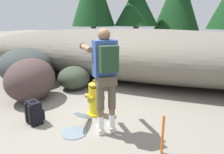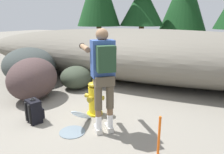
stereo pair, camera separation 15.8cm
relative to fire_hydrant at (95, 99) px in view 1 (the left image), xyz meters
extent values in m
cube|color=slate|center=(-0.01, -0.28, -0.36)|extent=(56.00, 56.00, 0.04)
ellipsoid|color=#666056|center=(-0.01, 2.97, 0.47)|extent=(13.14, 3.20, 1.62)
cylinder|color=gold|center=(0.00, 0.00, -0.32)|extent=(0.32, 0.32, 0.04)
cylinder|color=gold|center=(0.00, 0.00, -0.02)|extent=(0.24, 0.24, 0.55)
ellipsoid|color=#9E8419|center=(0.00, 0.00, 0.30)|extent=(0.25, 0.25, 0.10)
cylinder|color=#9E8419|center=(0.00, 0.00, 0.38)|extent=(0.06, 0.06, 0.05)
cylinder|color=#9E8419|center=(-0.16, 0.00, 0.04)|extent=(0.09, 0.09, 0.09)
cylinder|color=#9E8419|center=(0.16, 0.00, 0.04)|extent=(0.09, 0.09, 0.09)
cylinder|color=#9E8419|center=(0.00, -0.16, 0.04)|extent=(0.11, 0.09, 0.11)
ellipsoid|color=silver|center=(0.00, -0.48, -0.15)|extent=(0.10, 0.69, 0.48)
cylinder|color=slate|center=(0.00, -0.80, -0.33)|extent=(0.45, 0.45, 0.01)
cube|color=beige|center=(0.40, -0.59, -0.29)|extent=(0.25, 0.26, 0.09)
cylinder|color=white|center=(0.44, -0.64, -0.13)|extent=(0.10, 0.10, 0.24)
cylinder|color=brown|center=(0.44, -0.64, 0.05)|extent=(0.10, 0.10, 0.12)
cylinder|color=brown|center=(0.44, -0.64, 0.33)|extent=(0.13, 0.13, 0.45)
cube|color=beige|center=(0.55, -0.46, -0.29)|extent=(0.25, 0.26, 0.09)
cylinder|color=white|center=(0.59, -0.50, -0.13)|extent=(0.10, 0.10, 0.24)
cylinder|color=brown|center=(0.59, -0.50, 0.05)|extent=(0.10, 0.10, 0.12)
cylinder|color=brown|center=(0.59, -0.50, 0.33)|extent=(0.13, 0.13, 0.45)
cube|color=brown|center=(0.51, -0.57, 0.60)|extent=(0.37, 0.36, 0.16)
cube|color=#2D4784|center=(0.47, -0.52, 0.95)|extent=(0.43, 0.42, 0.59)
cube|color=#1E3823|center=(0.60, -0.67, 0.98)|extent=(0.32, 0.31, 0.40)
sphere|color=brown|center=(0.45, -0.50, 1.32)|extent=(0.20, 0.20, 0.20)
cube|color=black|center=(0.40, -0.44, 1.33)|extent=(0.13, 0.11, 0.04)
cylinder|color=brown|center=(0.06, -0.39, 1.08)|extent=(0.45, 0.49, 0.09)
sphere|color=black|center=(-0.12, -0.19, 1.08)|extent=(0.11, 0.11, 0.11)
cylinder|color=brown|center=(0.38, -0.10, 1.08)|extent=(0.45, 0.49, 0.09)
sphere|color=black|center=(0.21, 0.10, 1.08)|extent=(0.11, 0.11, 0.11)
cube|color=black|center=(-0.88, -0.78, -0.12)|extent=(0.35, 0.30, 0.44)
cube|color=black|center=(-0.82, -0.66, -0.19)|extent=(0.22, 0.14, 0.20)
torus|color=black|center=(-0.88, -0.78, 0.12)|extent=(0.10, 0.10, 0.02)
cube|color=black|center=(-1.00, -0.85, -0.12)|extent=(0.06, 0.05, 0.37)
cube|color=black|center=(-0.84, -0.91, -0.12)|extent=(0.06, 0.05, 0.37)
ellipsoid|color=#413130|center=(-1.79, 0.17, 0.17)|extent=(1.30, 1.55, 1.01)
ellipsoid|color=#363D3B|center=(-2.92, 1.18, 0.20)|extent=(1.98, 1.91, 1.08)
ellipsoid|color=#333B2E|center=(-1.29, 1.27, -0.02)|extent=(0.94, 0.98, 0.64)
cylinder|color=#47331E|center=(-3.66, 7.13, 0.43)|extent=(0.28, 0.28, 1.54)
cylinder|color=#47331E|center=(-1.47, 8.00, 0.44)|extent=(0.29, 0.29, 1.55)
cone|color=#143D19|center=(-1.47, 8.00, 2.29)|extent=(2.40, 2.40, 2.16)
cylinder|color=#47331E|center=(0.51, 9.42, 0.24)|extent=(0.32, 0.32, 1.16)
cone|color=#143D19|center=(0.51, 9.42, 2.60)|extent=(2.67, 2.67, 3.56)
cylinder|color=#E55914|center=(1.49, -0.79, -0.04)|extent=(0.04, 0.04, 0.60)
camera|label=1|loc=(1.83, -3.52, 1.55)|focal=33.49mm
camera|label=2|loc=(1.97, -3.46, 1.55)|focal=33.49mm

